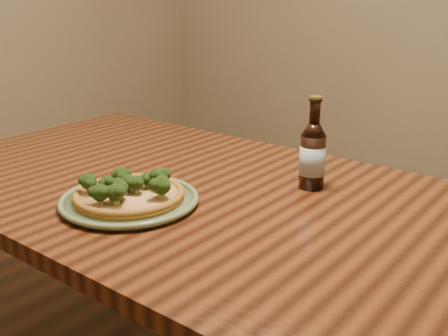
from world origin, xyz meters
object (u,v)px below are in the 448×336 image
Objects in this scene: table at (191,218)px; beer_bottle at (313,155)px; plate at (130,200)px; pizza at (129,192)px.

beer_bottle is (0.25, 0.17, 0.18)m from table.
table is at bearing -150.84° from beer_bottle.
plate is 1.26× the size of pizza.
pizza is at bearing -50.97° from plate.
table is 0.35m from beer_bottle.
beer_bottle is at bearing 52.56° from pizza.
table is 6.90× the size of beer_bottle.
plate reaches higher than table.
beer_bottle reaches higher than pizza.
plate is 1.39× the size of beer_bottle.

